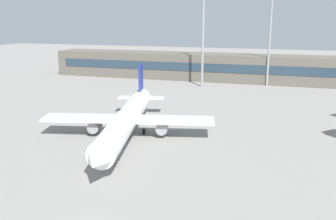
% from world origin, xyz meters
% --- Properties ---
extents(ground_plane, '(400.00, 400.00, 0.00)m').
position_xyz_m(ground_plane, '(0.00, 40.00, 0.00)').
color(ground_plane, gray).
extents(terminal_building, '(127.14, 12.13, 9.00)m').
position_xyz_m(terminal_building, '(0.00, 98.12, 4.50)').
color(terminal_building, '#5B564C').
rests_on(terminal_building, ground_plane).
extents(airplane_near, '(31.43, 44.40, 11.09)m').
position_xyz_m(airplane_near, '(-8.37, 29.55, 3.38)').
color(airplane_near, white).
rests_on(airplane_near, ground_plane).
extents(floodlight_tower_west, '(3.20, 0.80, 27.70)m').
position_xyz_m(floodlight_tower_west, '(-6.79, 84.31, 15.90)').
color(floodlight_tower_west, gray).
rests_on(floodlight_tower_west, ground_plane).
extents(floodlight_tower_east, '(3.20, 0.80, 28.05)m').
position_xyz_m(floodlight_tower_east, '(12.59, 91.91, 16.08)').
color(floodlight_tower_east, gray).
rests_on(floodlight_tower_east, ground_plane).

